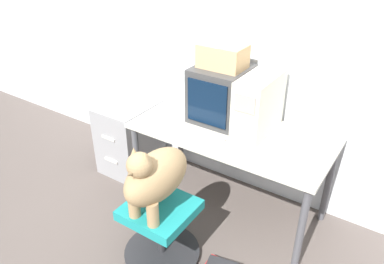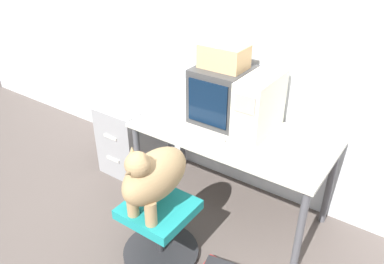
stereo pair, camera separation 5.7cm
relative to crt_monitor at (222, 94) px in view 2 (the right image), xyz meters
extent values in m
plane|color=#564C47|center=(0.17, -0.48, -0.95)|extent=(12.00, 12.00, 0.00)
cube|color=silver|center=(0.17, 0.30, 0.35)|extent=(8.00, 0.05, 2.60)
cube|color=beige|center=(0.17, -0.12, -0.23)|extent=(1.48, 0.72, 0.03)
cylinder|color=#4C4C51|center=(-0.52, -0.43, -0.59)|extent=(0.05, 0.05, 0.71)
cylinder|color=#4C4C51|center=(0.86, -0.43, -0.59)|extent=(0.05, 0.05, 0.71)
cylinder|color=#4C4C51|center=(-0.52, 0.19, -0.59)|extent=(0.05, 0.05, 0.71)
cylinder|color=#4C4C51|center=(0.86, 0.19, -0.59)|extent=(0.05, 0.05, 0.71)
cube|color=#383838|center=(0.00, 0.00, 0.00)|extent=(0.40, 0.40, 0.42)
cube|color=black|center=(0.00, -0.20, 0.00)|extent=(0.32, 0.01, 0.33)
cube|color=beige|center=(0.32, -0.03, 0.01)|extent=(0.21, 0.47, 0.44)
cube|color=#9E998E|center=(0.32, -0.27, 0.11)|extent=(0.15, 0.01, 0.12)
cube|color=silver|center=(-0.02, -0.37, -0.20)|extent=(0.46, 0.16, 0.02)
cube|color=silver|center=(-0.02, -0.37, -0.18)|extent=(0.42, 0.13, 0.00)
ellipsoid|color=silver|center=(0.26, -0.39, -0.20)|extent=(0.07, 0.04, 0.03)
cylinder|color=#262628|center=(0.03, -0.82, -0.93)|extent=(0.54, 0.54, 0.04)
cylinder|color=#262628|center=(0.03, -0.82, -0.74)|extent=(0.05, 0.05, 0.34)
cube|color=teal|center=(0.03, -0.82, -0.53)|extent=(0.44, 0.43, 0.07)
ellipsoid|color=#9E7F56|center=(0.03, -0.83, -0.25)|extent=(0.27, 0.54, 0.31)
cylinder|color=#9E7F56|center=(-0.05, -0.98, -0.41)|extent=(0.08, 0.08, 0.17)
cylinder|color=#9E7F56|center=(0.10, -0.98, -0.41)|extent=(0.08, 0.08, 0.17)
sphere|color=#9E7F56|center=(0.03, -0.98, -0.08)|extent=(0.16, 0.16, 0.16)
cone|color=brown|center=(0.03, -1.05, -0.09)|extent=(0.07, 0.08, 0.07)
cone|color=#9E7F56|center=(-0.02, -0.97, -0.01)|extent=(0.05, 0.05, 0.07)
cone|color=#9E7F56|center=(0.07, -0.97, -0.01)|extent=(0.05, 0.05, 0.07)
torus|color=red|center=(0.03, -0.96, -0.14)|extent=(0.11, 0.11, 0.02)
cube|color=gray|center=(-0.90, -0.10, -0.62)|extent=(0.43, 0.52, 0.66)
cube|color=beige|center=(-0.90, -0.36, -0.50)|extent=(0.15, 0.01, 0.02)
cube|color=beige|center=(-0.90, -0.36, -0.73)|extent=(0.15, 0.01, 0.02)
cube|color=tan|center=(0.00, 0.00, 0.30)|extent=(0.33, 0.22, 0.17)
cube|color=beige|center=(0.00, 0.00, 0.38)|extent=(0.04, 0.22, 0.00)
camera|label=1|loc=(1.26, -2.29, 1.14)|focal=35.00mm
camera|label=2|loc=(1.31, -2.26, 1.14)|focal=35.00mm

